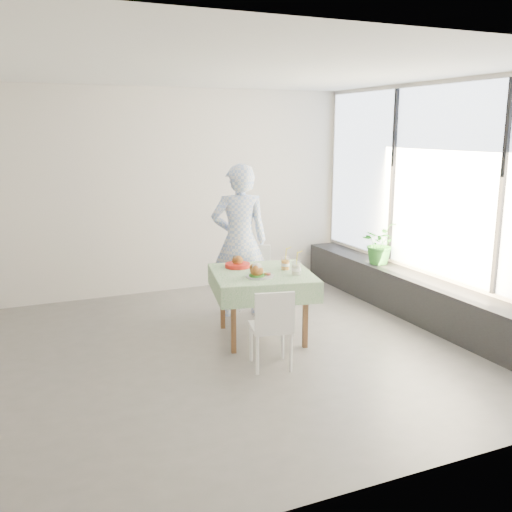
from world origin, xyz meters
name	(u,v)px	position (x,y,z in m)	size (l,w,h in m)	color
floor	(200,356)	(0.00, 0.00, 0.00)	(6.00, 6.00, 0.00)	#5B5856
ceiling	(193,67)	(0.00, 0.00, 2.80)	(6.00, 6.00, 0.00)	white
wall_back	(140,193)	(0.00, 2.50, 1.40)	(6.00, 0.02, 2.80)	silver
wall_front	(331,282)	(0.00, -2.50, 1.40)	(6.00, 0.02, 2.80)	silver
wall_right	(443,203)	(3.00, 0.00, 1.40)	(0.02, 5.00, 2.80)	silver
window_pane	(442,182)	(2.97, 0.00, 1.65)	(0.01, 4.80, 2.18)	#D1E0F9
window_ledge	(423,300)	(2.80, 0.00, 0.25)	(0.40, 4.80, 0.50)	black
cafe_table	(262,297)	(0.80, 0.24, 0.46)	(1.23, 1.23, 0.74)	brown
chair_far	(252,296)	(0.97, 0.93, 0.27)	(0.56, 0.56, 0.87)	white
chair_near	(271,343)	(0.55, -0.53, 0.24)	(0.45, 0.45, 0.79)	white
diner	(240,241)	(0.87, 1.07, 0.93)	(0.68, 0.44, 1.86)	#95B4EE
main_dish	(258,273)	(0.67, 0.05, 0.79)	(0.30, 0.30, 0.16)	white
juice_cup_orange	(285,264)	(1.08, 0.24, 0.81)	(0.10, 0.10, 0.29)	white
juice_cup_lemonade	(296,268)	(1.08, -0.01, 0.81)	(0.10, 0.10, 0.29)	white
second_dish	(238,264)	(0.64, 0.55, 0.78)	(0.28, 0.28, 0.13)	red
potted_plant	(379,243)	(2.79, 0.92, 0.78)	(0.50, 0.43, 0.55)	#33832B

